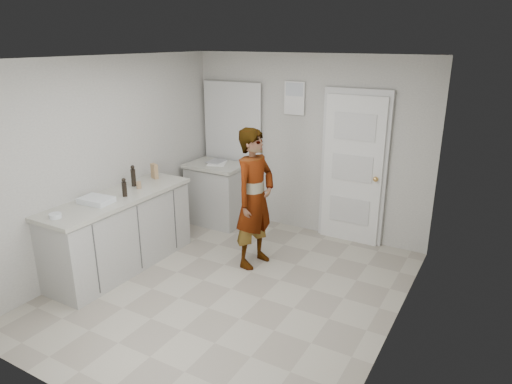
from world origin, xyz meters
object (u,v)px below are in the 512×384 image
Objects in this scene: person at (255,199)px; spice_jar at (139,185)px; cake_mix_box at (154,171)px; oil_cruet_b at (133,176)px; oil_cruet_a at (124,188)px; baking_dish at (96,200)px; egg_bowl at (55,216)px.

person reaches higher than spice_jar.
cake_mix_box is 0.39m from oil_cruet_b.
oil_cruet_b reaches higher than oil_cruet_a.
cake_mix_box is 0.71× the size of oil_cruet_b.
oil_cruet_b is 0.68m from baking_dish.
oil_cruet_b is (0.00, -0.39, 0.03)m from cake_mix_box.
cake_mix_box is 0.86× the size of oil_cruet_a.
cake_mix_box is (-1.45, -0.12, 0.17)m from person.
person is at bearing 50.98° from egg_bowl.
oil_cruet_a is 0.40m from oil_cruet_b.
person reaches higher than egg_bowl.
person is 8.84× the size of cake_mix_box.
oil_cruet_b reaches higher than egg_bowl.
oil_cruet_a is (0.19, -0.73, 0.01)m from cake_mix_box.
baking_dish is (0.07, -0.67, -0.10)m from oil_cruet_b.
cake_mix_box is 1.06m from baking_dish.
egg_bowl is at bearing -64.98° from cake_mix_box.
cake_mix_box is at bearing 90.40° from oil_cruet_b.
spice_jar is at bearing 85.46° from baking_dish.
baking_dish is at bearing -110.08° from oil_cruet_a.
oil_cruet_a is at bearing -61.06° from oil_cruet_b.
cake_mix_box is 1.59m from egg_bowl.
person is 1.81m from baking_dish.
person is at bearing 34.24° from oil_cruet_a.
oil_cruet_a reaches higher than spice_jar.
spice_jar is 0.33× the size of oil_cruet_b.
oil_cruet_b is (-0.12, 0.04, 0.09)m from spice_jar.
egg_bowl is at bearing -86.88° from oil_cruet_b.
oil_cruet_a is at bearing -52.61° from cake_mix_box.
baking_dish reaches higher than egg_bowl.
person reaches higher than oil_cruet_b.
spice_jar is at bearing -51.06° from cake_mix_box.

